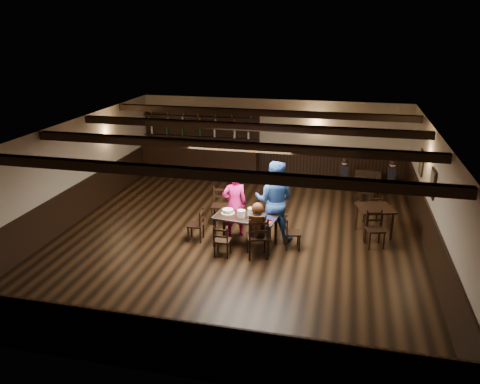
% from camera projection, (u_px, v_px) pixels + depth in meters
% --- Properties ---
extents(ground, '(10.00, 10.00, 0.00)m').
position_uv_depth(ground, '(238.00, 237.00, 11.71)').
color(ground, black).
rests_on(ground, ground).
extents(room_shell, '(9.02, 10.02, 2.71)m').
position_uv_depth(room_shell, '(239.00, 170.00, 11.16)').
color(room_shell, beige).
rests_on(room_shell, ground).
extents(dining_table, '(1.54, 0.91, 0.75)m').
position_uv_depth(dining_table, '(245.00, 220.00, 11.06)').
color(dining_table, black).
rests_on(dining_table, ground).
extents(chair_near_left, '(0.36, 0.35, 0.77)m').
position_uv_depth(chair_near_left, '(222.00, 239.00, 10.59)').
color(chair_near_left, black).
rests_on(chair_near_left, ground).
extents(chair_near_right, '(0.59, 0.57, 1.00)m').
position_uv_depth(chair_near_right, '(258.00, 235.00, 10.47)').
color(chair_near_right, black).
rests_on(chair_near_right, ground).
extents(chair_end_left, '(0.38, 0.39, 0.80)m').
position_uv_depth(chair_end_left, '(198.00, 223.00, 11.40)').
color(chair_end_left, black).
rests_on(chair_end_left, ground).
extents(chair_end_right, '(0.43, 0.44, 0.80)m').
position_uv_depth(chair_end_right, '(290.00, 230.00, 10.99)').
color(chair_end_right, black).
rests_on(chair_end_right, ground).
extents(chair_far_pushed, '(0.49, 0.47, 0.97)m').
position_uv_depth(chair_far_pushed, '(221.00, 202.00, 12.46)').
color(chair_far_pushed, black).
rests_on(chair_far_pushed, ground).
extents(woman_pink, '(0.73, 0.62, 1.69)m').
position_uv_depth(woman_pink, '(235.00, 204.00, 11.54)').
color(woman_pink, '#F91376').
rests_on(woman_pink, ground).
extents(man_blue, '(1.00, 0.79, 2.00)m').
position_uv_depth(man_blue, '(274.00, 201.00, 11.32)').
color(man_blue, navy).
rests_on(man_blue, ground).
extents(seated_person, '(0.37, 0.55, 0.89)m').
position_uv_depth(seated_person, '(257.00, 222.00, 10.44)').
color(seated_person, black).
rests_on(seated_person, ground).
extents(cake, '(0.33, 0.33, 0.10)m').
position_uv_depth(cake, '(228.00, 211.00, 11.21)').
color(cake, white).
rests_on(cake, dining_table).
extents(plate_stack_a, '(0.19, 0.19, 0.18)m').
position_uv_depth(plate_stack_a, '(241.00, 214.00, 10.96)').
color(plate_stack_a, white).
rests_on(plate_stack_a, dining_table).
extents(plate_stack_b, '(0.19, 0.19, 0.22)m').
position_uv_depth(plate_stack_b, '(252.00, 212.00, 10.98)').
color(plate_stack_b, white).
rests_on(plate_stack_b, dining_table).
extents(tea_light, '(0.05, 0.05, 0.06)m').
position_uv_depth(tea_light, '(250.00, 215.00, 11.05)').
color(tea_light, '#A5A8AD').
rests_on(tea_light, dining_table).
extents(salt_shaker, '(0.03, 0.03, 0.08)m').
position_uv_depth(salt_shaker, '(258.00, 218.00, 10.81)').
color(salt_shaker, silver).
rests_on(salt_shaker, dining_table).
extents(pepper_shaker, '(0.03, 0.03, 0.08)m').
position_uv_depth(pepper_shaker, '(260.00, 218.00, 10.85)').
color(pepper_shaker, '#A5A8AD').
rests_on(pepper_shaker, dining_table).
extents(drink_glass, '(0.07, 0.07, 0.11)m').
position_uv_depth(drink_glass, '(258.00, 214.00, 11.02)').
color(drink_glass, silver).
rests_on(drink_glass, dining_table).
extents(menu_red, '(0.33, 0.26, 0.00)m').
position_uv_depth(menu_red, '(266.00, 221.00, 10.76)').
color(menu_red, maroon).
rests_on(menu_red, dining_table).
extents(menu_blue, '(0.40, 0.38, 0.00)m').
position_uv_depth(menu_blue, '(269.00, 218.00, 10.93)').
color(menu_blue, '#0E1748').
rests_on(menu_blue, dining_table).
extents(bar_counter, '(4.37, 0.70, 2.20)m').
position_uv_depth(bar_counter, '(199.00, 155.00, 16.32)').
color(bar_counter, black).
rests_on(bar_counter, ground).
extents(back_table_a, '(1.01, 1.01, 0.75)m').
position_uv_depth(back_table_a, '(375.00, 211.00, 11.62)').
color(back_table_a, black).
rests_on(back_table_a, ground).
extents(back_table_b, '(0.80, 0.80, 0.75)m').
position_uv_depth(back_table_b, '(368.00, 177.00, 14.17)').
color(back_table_b, black).
rests_on(back_table_b, ground).
extents(bg_patron_left, '(0.23, 0.35, 0.69)m').
position_uv_depth(bg_patron_left, '(344.00, 169.00, 14.39)').
color(bg_patron_left, black).
rests_on(bg_patron_left, ground).
extents(bg_patron_right, '(0.21, 0.34, 0.71)m').
position_uv_depth(bg_patron_right, '(392.00, 172.00, 14.16)').
color(bg_patron_right, black).
rests_on(bg_patron_right, ground).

